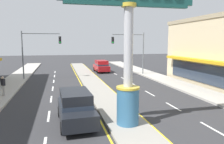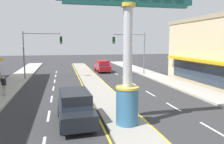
{
  "view_description": "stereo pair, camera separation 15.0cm",
  "coord_description": "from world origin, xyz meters",
  "px_view_note": "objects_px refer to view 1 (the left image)",
  "views": [
    {
      "loc": [
        -3.68,
        -5.12,
        4.78
      ],
      "look_at": [
        0.07,
        10.44,
        2.6
      ],
      "focal_mm": 34.91,
      "sensor_mm": 36.0,
      "label": 1
    },
    {
      "loc": [
        -3.53,
        -5.15,
        4.78
      ],
      "look_at": [
        0.07,
        10.44,
        2.6
      ],
      "focal_mm": 34.91,
      "sensor_mm": 36.0,
      "label": 2
    }
  ],
  "objects_px": {
    "traffic_light_right_side": "(132,46)",
    "suv_far_right_lane": "(101,66)",
    "pedestrian_near_kerb": "(3,85)",
    "traffic_light_left_side": "(37,47)",
    "district_sign": "(128,52)",
    "suv_near_left_lane": "(76,107)"
  },
  "relations": [
    {
      "from": "district_sign",
      "to": "traffic_light_left_side",
      "type": "height_order",
      "value": "district_sign"
    },
    {
      "from": "suv_far_right_lane",
      "to": "traffic_light_left_side",
      "type": "bearing_deg",
      "value": -149.79
    },
    {
      "from": "traffic_light_right_side",
      "to": "suv_far_right_lane",
      "type": "xyz_separation_m",
      "value": [
        -3.58,
        4.73,
        -3.26
      ]
    },
    {
      "from": "traffic_light_right_side",
      "to": "suv_far_right_lane",
      "type": "relative_size",
      "value": 1.33
    },
    {
      "from": "district_sign",
      "to": "suv_far_right_lane",
      "type": "xyz_separation_m",
      "value": [
        2.85,
        23.09,
        -3.3
      ]
    },
    {
      "from": "suv_near_left_lane",
      "to": "pedestrian_near_kerb",
      "type": "bearing_deg",
      "value": 127.02
    },
    {
      "from": "pedestrian_near_kerb",
      "to": "traffic_light_left_side",
      "type": "bearing_deg",
      "value": 76.63
    },
    {
      "from": "traffic_light_right_side",
      "to": "pedestrian_near_kerb",
      "type": "xyz_separation_m",
      "value": [
        -14.97,
        -9.56,
        -3.11
      ]
    },
    {
      "from": "district_sign",
      "to": "traffic_light_right_side",
      "type": "bearing_deg",
      "value": 70.7
    },
    {
      "from": "suv_far_right_lane",
      "to": "traffic_light_right_side",
      "type": "bearing_deg",
      "value": -52.85
    },
    {
      "from": "suv_near_left_lane",
      "to": "pedestrian_near_kerb",
      "type": "distance_m",
      "value": 9.46
    },
    {
      "from": "district_sign",
      "to": "pedestrian_near_kerb",
      "type": "distance_m",
      "value": 12.66
    },
    {
      "from": "district_sign",
      "to": "suv_far_right_lane",
      "type": "bearing_deg",
      "value": 82.97
    },
    {
      "from": "suv_near_left_lane",
      "to": "traffic_light_right_side",
      "type": "bearing_deg",
      "value": 61.52
    },
    {
      "from": "traffic_light_left_side",
      "to": "suv_far_right_lane",
      "type": "xyz_separation_m",
      "value": [
        9.28,
        5.4,
        -3.26
      ]
    },
    {
      "from": "traffic_light_right_side",
      "to": "suv_near_left_lane",
      "type": "bearing_deg",
      "value": -118.48
    },
    {
      "from": "traffic_light_left_side",
      "to": "traffic_light_right_side",
      "type": "distance_m",
      "value": 12.88
    },
    {
      "from": "district_sign",
      "to": "pedestrian_near_kerb",
      "type": "height_order",
      "value": "district_sign"
    },
    {
      "from": "district_sign",
      "to": "suv_far_right_lane",
      "type": "height_order",
      "value": "district_sign"
    },
    {
      "from": "traffic_light_right_side",
      "to": "suv_near_left_lane",
      "type": "height_order",
      "value": "traffic_light_right_side"
    },
    {
      "from": "district_sign",
      "to": "pedestrian_near_kerb",
      "type": "xyz_separation_m",
      "value": [
        -8.54,
        8.8,
        -3.14
      ]
    },
    {
      "from": "traffic_light_right_side",
      "to": "suv_far_right_lane",
      "type": "distance_m",
      "value": 6.77
    }
  ]
}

